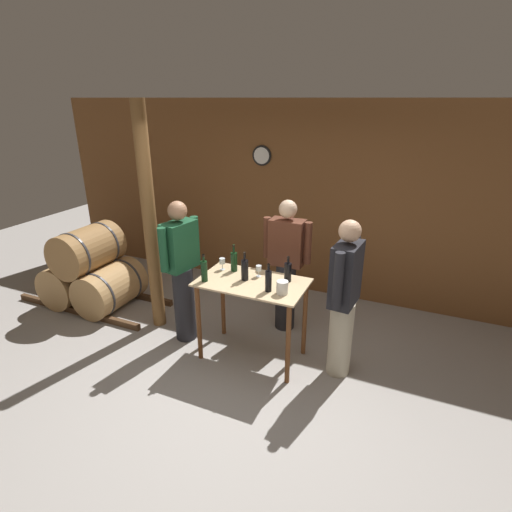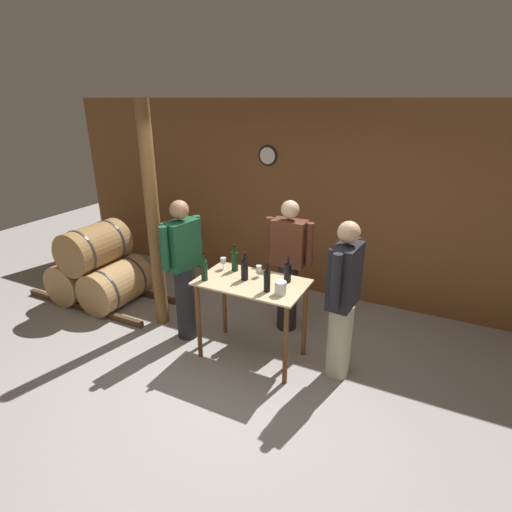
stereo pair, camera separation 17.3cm
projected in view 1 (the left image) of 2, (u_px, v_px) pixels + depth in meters
ground_plane at (233, 389)px, 3.97m from camera, size 14.00×14.00×0.00m
back_wall at (311, 201)px, 5.57m from camera, size 8.40×0.08×2.70m
barrel_rack at (91, 273)px, 5.48m from camera, size 2.08×0.86×1.12m
tasting_table at (252, 297)px, 4.22m from camera, size 1.14×0.66×0.92m
wooden_post at (150, 222)px, 4.63m from camera, size 0.16×0.16×2.70m
wine_bottle_far_left at (204, 270)px, 4.12m from camera, size 0.07×0.07×0.30m
wine_bottle_left at (234, 261)px, 4.37m from camera, size 0.07×0.07×0.31m
wine_bottle_center at (245, 269)px, 4.15m from camera, size 0.08×0.08×0.31m
wine_bottle_right at (268, 280)px, 3.91m from camera, size 0.07×0.07×0.29m
wine_bottle_far_right at (288, 272)px, 4.13m from camera, size 0.08×0.08×0.28m
wine_glass_near_left at (222, 261)px, 4.41m from camera, size 0.06×0.06×0.14m
wine_glass_near_center at (259, 269)px, 4.24m from camera, size 0.06×0.06×0.13m
ice_bucket at (282, 287)px, 3.88m from camera, size 0.11×0.11×0.13m
person_host at (286, 264)px, 4.74m from camera, size 0.59×0.24×1.63m
person_visitor_with_scarf at (182, 270)px, 4.51m from camera, size 0.29×0.58×1.68m
person_visitor_bearded at (344, 297)px, 3.90m from camera, size 0.25×0.59×1.67m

